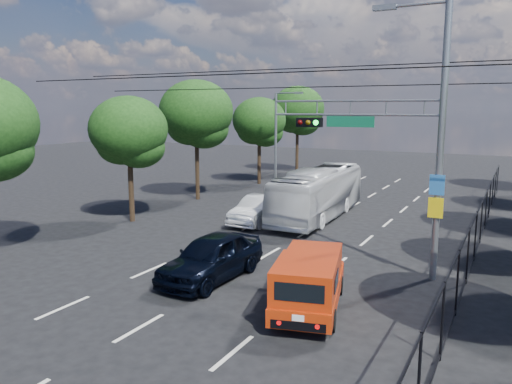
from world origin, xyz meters
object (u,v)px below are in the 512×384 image
Objects in this scene: white_bus at (318,193)px; white_van at (259,210)px; navy_hatchback at (211,257)px; signal_mast at (405,130)px; red_pickup at (310,280)px.

white_van is at bearing -131.41° from white_bus.
navy_hatchback is 1.08× the size of white_van.
signal_mast reaches higher than white_bus.
white_bus is at bearing 49.88° from white_van.
signal_mast is 2.01× the size of navy_hatchback.
navy_hatchback is at bearing -90.74° from white_bus.
signal_mast is 10.41m from white_bus.
signal_mast is at bearing 34.87° from navy_hatchback.
white_bus reaches higher than navy_hatchback.
white_bus reaches higher than white_van.
red_pickup is 1.13× the size of white_van.
signal_mast reaches higher than red_pickup.
signal_mast reaches higher than navy_hatchback.
white_van is (-2.26, -2.78, -0.64)m from white_bus.
signal_mast is 8.12m from navy_hatchback.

